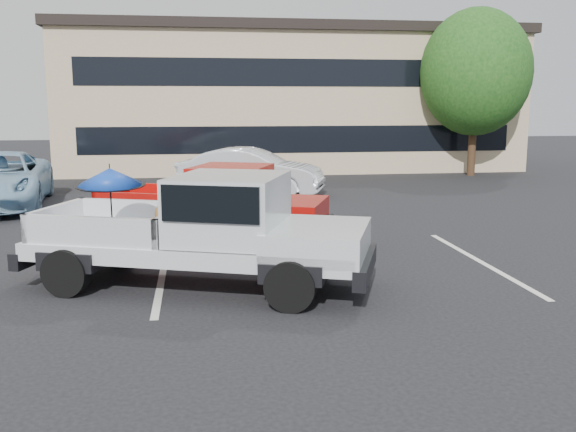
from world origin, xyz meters
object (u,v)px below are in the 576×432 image
Objects in this scene: silver_sedan at (251,172)px; silver_pickup at (215,225)px; red_pickup at (225,201)px; tree_back at (355,75)px; tree_right at (476,72)px.

silver_pickup is at bearing -168.21° from silver_sedan.
red_pickup reaches higher than silver_sedan.
silver_sedan is at bearing 101.94° from red_pickup.
tree_back is 21.39m from red_pickup.
tree_right is 18.93m from silver_pickup.
tree_right is at bearing 73.79° from silver_pickup.
tree_right is 0.95× the size of tree_back.
silver_pickup is at bearing -73.90° from red_pickup.
silver_pickup is 1.28× the size of silver_sedan.
tree_back is 14.61m from silver_sedan.
silver_pickup is at bearing -126.39° from tree_right.
silver_pickup is (-11.07, -15.02, -3.16)m from tree_right.
silver_pickup reaches higher than red_pickup.
silver_sedan is (-6.60, -12.52, -3.64)m from tree_back.
tree_back is 24.63m from silver_pickup.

